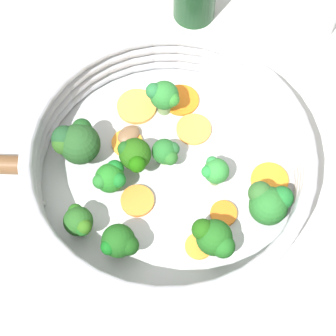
{
  "coord_description": "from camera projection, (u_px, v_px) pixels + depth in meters",
  "views": [
    {
      "loc": [
        0.26,
        0.07,
        0.58
      ],
      "look_at": [
        0.0,
        0.0,
        0.03
      ],
      "focal_mm": 60.0,
      "sensor_mm": 36.0,
      "label": 1
    }
  ],
  "objects": [
    {
      "name": "carrot_slice_5",
      "position": [
        137.0,
        201.0,
        0.61
      ],
      "size": [
        0.05,
        0.05,
        0.01
      ],
      "primitive_type": "cylinder",
      "rotation": [
        0.0,
        0.0,
        5.34
      ],
      "color": "orange",
      "rests_on": "skillet"
    },
    {
      "name": "carrot_slice_0",
      "position": [
        127.0,
        143.0,
        0.64
      ],
      "size": [
        0.05,
        0.05,
        0.0
      ],
      "primitive_type": "cylinder",
      "rotation": [
        0.0,
        0.0,
        2.2
      ],
      "color": "orange",
      "rests_on": "skillet"
    },
    {
      "name": "carrot_slice_3",
      "position": [
        181.0,
        100.0,
        0.67
      ],
      "size": [
        0.06,
        0.06,
        0.0
      ],
      "primitive_type": "cylinder",
      "rotation": [
        0.0,
        0.0,
        1.12
      ],
      "color": "orange",
      "rests_on": "skillet"
    },
    {
      "name": "broccoli_floret_1",
      "position": [
        215.0,
        171.0,
        0.6
      ],
      "size": [
        0.03,
        0.03,
        0.04
      ],
      "color": "olive",
      "rests_on": "skillet"
    },
    {
      "name": "skillet_rivet_left",
      "position": [
        52.0,
        135.0,
        0.65
      ],
      "size": [
        0.01,
        0.01,
        0.01
      ],
      "primitive_type": "sphere",
      "color": "#B2B6B9",
      "rests_on": "skillet"
    },
    {
      "name": "carrot_slice_4",
      "position": [
        270.0,
        180.0,
        0.62
      ],
      "size": [
        0.05,
        0.05,
        0.0
      ],
      "primitive_type": "cylinder",
      "rotation": [
        0.0,
        0.0,
        6.07
      ],
      "color": "orange",
      "rests_on": "skillet"
    },
    {
      "name": "salt_shaker",
      "position": [
        326.0,
        2.0,
        0.69
      ],
      "size": [
        0.04,
        0.04,
        0.1
      ],
      "color": "silver",
      "rests_on": "ground_plane"
    },
    {
      "name": "broccoli_floret_5",
      "position": [
        166.0,
        152.0,
        0.62
      ],
      "size": [
        0.03,
        0.03,
        0.04
      ],
      "color": "#8AB66E",
      "rests_on": "skillet"
    },
    {
      "name": "broccoli_floret_6",
      "position": [
        134.0,
        158.0,
        0.61
      ],
      "size": [
        0.04,
        0.04,
        0.05
      ],
      "color": "#729652",
      "rests_on": "skillet"
    },
    {
      "name": "broccoli_floret_7",
      "position": [
        163.0,
        96.0,
        0.64
      ],
      "size": [
        0.03,
        0.04,
        0.05
      ],
      "color": "#6B8951",
      "rests_on": "skillet"
    },
    {
      "name": "broccoli_floret_9",
      "position": [
        268.0,
        202.0,
        0.59
      ],
      "size": [
        0.04,
        0.05,
        0.05
      ],
      "color": "#649647",
      "rests_on": "skillet"
    },
    {
      "name": "mushroom_piece_0",
      "position": [
        135.0,
        149.0,
        0.63
      ],
      "size": [
        0.03,
        0.03,
        0.01
      ],
      "primitive_type": "ellipsoid",
      "rotation": [
        0.0,
        0.0,
        2.08
      ],
      "color": "#8D614A",
      "rests_on": "skillet"
    },
    {
      "name": "broccoli_floret_3",
      "position": [
        79.0,
        222.0,
        0.58
      ],
      "size": [
        0.03,
        0.03,
        0.04
      ],
      "color": "#648950",
      "rests_on": "skillet"
    },
    {
      "name": "carrot_slice_6",
      "position": [
        137.0,
        106.0,
        0.67
      ],
      "size": [
        0.07,
        0.07,
        0.01
      ],
      "primitive_type": "cylinder",
      "rotation": [
        0.0,
        0.0,
        2.52
      ],
      "color": "#F3993F",
      "rests_on": "skillet"
    },
    {
      "name": "carrot_slice_2",
      "position": [
        224.0,
        213.0,
        0.61
      ],
      "size": [
        0.04,
        0.04,
        0.01
      ],
      "primitive_type": "cylinder",
      "rotation": [
        0.0,
        0.0,
        2.61
      ],
      "color": "orange",
      "rests_on": "skillet"
    },
    {
      "name": "carrot_slice_7",
      "position": [
        199.0,
        246.0,
        0.59
      ],
      "size": [
        0.03,
        0.03,
        0.0
      ],
      "primitive_type": "cylinder",
      "rotation": [
        0.0,
        0.0,
        4.67
      ],
      "color": "orange",
      "rests_on": "skillet"
    },
    {
      "name": "broccoli_floret_8",
      "position": [
        111.0,
        177.0,
        0.6
      ],
      "size": [
        0.04,
        0.04,
        0.04
      ],
      "color": "#88A770",
      "rests_on": "skillet"
    },
    {
      "name": "carrot_slice_1",
      "position": [
        194.0,
        129.0,
        0.65
      ],
      "size": [
        0.06,
        0.06,
        0.0
      ],
      "primitive_type": "cylinder",
      "rotation": [
        0.0,
        0.0,
        5.64
      ],
      "color": "#F9963C",
      "rests_on": "skillet"
    },
    {
      "name": "broccoli_floret_4",
      "position": [
        120.0,
        243.0,
        0.56
      ],
      "size": [
        0.04,
        0.04,
        0.05
      ],
      "color": "#7FA870",
      "rests_on": "skillet"
    },
    {
      "name": "broccoli_floret_0",
      "position": [
        75.0,
        142.0,
        0.61
      ],
      "size": [
        0.05,
        0.05,
        0.06
      ],
      "color": "olive",
      "rests_on": "skillet"
    },
    {
      "name": "skillet",
      "position": [
        168.0,
        176.0,
        0.63
      ],
      "size": [
        0.3,
        0.3,
        0.01
      ],
      "primitive_type": "cylinder",
      "color": "#B2B5B7",
      "rests_on": "ground_plane"
    },
    {
      "name": "broccoli_floret_2",
      "position": [
        214.0,
        238.0,
        0.57
      ],
      "size": [
        0.04,
        0.05,
        0.05
      ],
      "color": "#85AF6E",
      "rests_on": "skillet"
    },
    {
      "name": "mushroom_piece_1",
      "position": [
        129.0,
        135.0,
        0.65
      ],
      "size": [
        0.04,
        0.03,
        0.01
      ],
      "primitive_type": "ellipsoid",
      "rotation": [
        0.0,
        0.0,
        2.55
      ],
      "color": "brown",
      "rests_on": "skillet"
    },
    {
      "name": "ground_plane",
      "position": [
        168.0,
        178.0,
        0.64
      ],
      "size": [
        4.0,
        4.0,
        0.0
      ],
      "primitive_type": "plane",
      "color": "#BBBCBA"
    },
    {
      "name": "skillet_rim_wall",
      "position": [
        168.0,
        162.0,
        0.6
      ],
      "size": [
        0.31,
        0.31,
        0.06
      ],
      "color": "#B2B2BF",
      "rests_on": "skillet"
    },
    {
      "name": "skillet_rivet_right",
      "position": [
        42.0,
        203.0,
        0.61
      ],
      "size": [
        0.01,
        0.01,
        0.01
      ],
      "primitive_type": "sphere",
      "color": "#B6B7B8",
      "rests_on": "skillet"
    }
  ]
}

